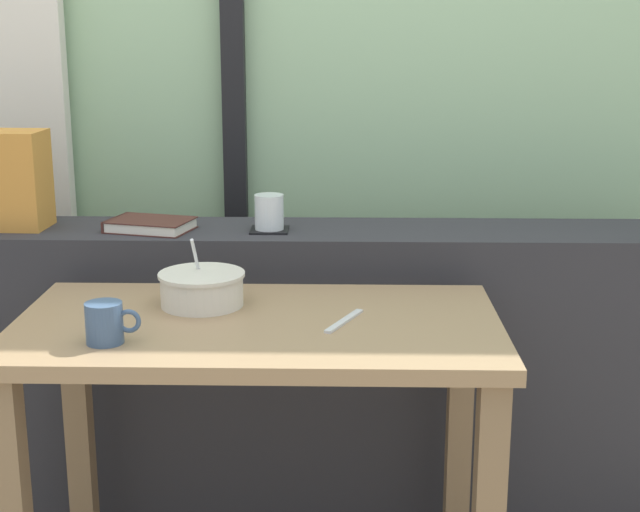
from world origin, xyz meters
TOP-DOWN VIEW (x-y plane):
  - window_divider_post at (-0.14, 1.01)m, footprint 0.07×0.05m
  - dark_console_ledge at (0.00, 0.55)m, footprint 2.80×0.30m
  - breakfast_table at (0.01, 0.05)m, footprint 1.06×0.58m
  - coaster_square at (-0.00, 0.52)m, footprint 0.10×0.10m
  - juice_glass at (-0.00, 0.52)m, footprint 0.08×0.08m
  - closed_book at (-0.32, 0.52)m, footprint 0.24×0.19m
  - soup_bowl at (-0.13, 0.16)m, footprint 0.20×0.20m
  - fork_utensil at (0.20, 0.04)m, footprint 0.09×0.16m
  - ceramic_mug at (-0.28, -0.11)m, footprint 0.11×0.08m

SIDE VIEW (x-z plane):
  - dark_console_ledge at x=0.00m, z-range 0.00..0.79m
  - breakfast_table at x=0.01m, z-range 0.22..0.92m
  - fork_utensil at x=0.20m, z-range 0.70..0.70m
  - soup_bowl at x=-0.13m, z-range 0.65..0.81m
  - ceramic_mug at x=-0.28m, z-range 0.70..0.78m
  - coaster_square at x=0.00m, z-range 0.79..0.79m
  - closed_book at x=-0.32m, z-range 0.79..0.82m
  - juice_glass at x=0.00m, z-range 0.79..0.88m
  - window_divider_post at x=-0.14m, z-range 0.00..2.60m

